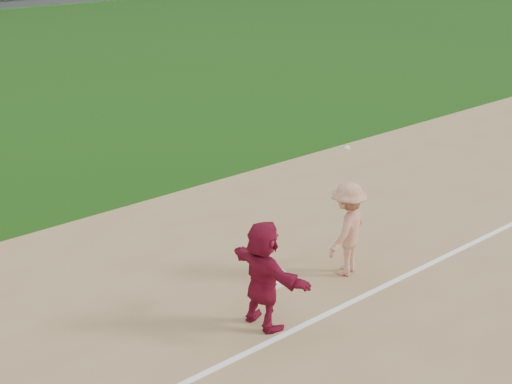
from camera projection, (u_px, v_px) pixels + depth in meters
ground at (309, 288)px, 11.12m from camera, size 160.00×160.00×0.00m
foul_line at (342, 307)px, 10.54m from camera, size 60.00×0.10×0.01m
first_base at (279, 279)px, 11.27m from camera, size 0.44×0.44×0.09m
base_runner at (263, 275)px, 9.74m from camera, size 0.61×1.67×1.78m
first_base_play at (347, 229)px, 11.23m from camera, size 1.27×0.99×2.49m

